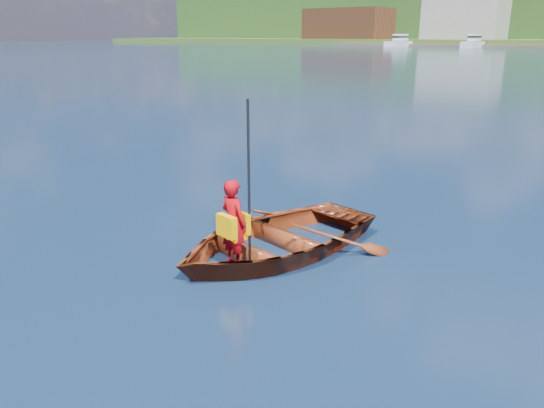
# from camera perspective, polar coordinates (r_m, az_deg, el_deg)

# --- Properties ---
(ground) EXTENTS (600.00, 600.00, 0.00)m
(ground) POSITION_cam_1_polar(r_m,az_deg,el_deg) (8.10, 6.45, -5.14)
(ground) COLOR #112842
(ground) RESTS_ON ground
(rowboat) EXTENTS (3.16, 3.95, 0.73)m
(rowboat) POSITION_cam_1_polar(r_m,az_deg,el_deg) (7.98, 0.35, -3.70)
(rowboat) COLOR brown
(rowboat) RESTS_ON ground
(child_paddler) EXTENTS (0.49, 0.39, 2.27)m
(child_paddler) POSITION_cam_1_polar(r_m,az_deg,el_deg) (7.15, -4.12, -2.06)
(child_paddler) COLOR #AC050E
(child_paddler) RESTS_ON ground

